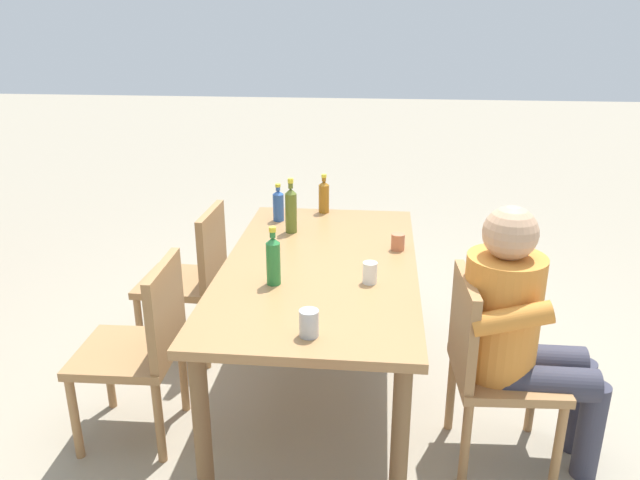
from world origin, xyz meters
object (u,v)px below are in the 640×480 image
(cup_white, at_px, (370,273))
(chair_far_right, at_px, (194,273))
(cup_terracotta, at_px, (398,242))
(bottle_green, at_px, (273,260))
(dining_table, at_px, (320,279))
(person_in_white_shirt, at_px, (519,327))
(cup_steel, at_px, (309,323))
(chair_far_left, at_px, (143,342))
(bottle_amber, at_px, (324,196))
(bottle_olive, at_px, (291,209))
(chair_near_left, at_px, (489,361))
(bottle_blue, at_px, (278,205))

(cup_white, bearing_deg, chair_far_right, 59.32)
(cup_white, height_order, cup_terracotta, cup_white)
(chair_far_right, bearing_deg, bottle_green, -138.17)
(dining_table, xyz_separation_m, cup_terracotta, (0.22, -0.38, 0.13))
(chair_far_right, height_order, cup_white, chair_far_right)
(person_in_white_shirt, bearing_deg, cup_steel, 110.73)
(dining_table, bearing_deg, chair_far_left, 117.12)
(bottle_amber, distance_m, cup_white, 1.06)
(dining_table, relative_size, chair_far_right, 2.01)
(bottle_green, bearing_deg, cup_steel, -155.00)
(bottle_amber, distance_m, bottle_olive, 0.40)
(bottle_amber, bearing_deg, chair_near_left, -145.78)
(chair_near_left, height_order, cup_terracotta, chair_near_left)
(cup_steel, bearing_deg, bottle_green, 25.00)
(cup_terracotta, bearing_deg, bottle_green, 130.62)
(bottle_green, relative_size, bottle_blue, 1.22)
(chair_far_right, distance_m, cup_white, 1.21)
(dining_table, xyz_separation_m, chair_far_left, (-0.39, 0.76, -0.17))
(bottle_amber, relative_size, cup_steel, 2.26)
(chair_far_right, height_order, chair_far_left, same)
(bottle_blue, xyz_separation_m, cup_white, (-0.83, -0.55, -0.05))
(person_in_white_shirt, distance_m, cup_terracotta, 0.80)
(chair_far_left, xyz_separation_m, cup_white, (0.18, -1.01, 0.31))
(chair_far_right, height_order, bottle_blue, bottle_blue)
(bottle_green, distance_m, bottle_olive, 0.70)
(chair_far_left, xyz_separation_m, cup_terracotta, (0.61, -1.14, 0.30))
(bottle_amber, distance_m, cup_steel, 1.53)
(cup_white, xyz_separation_m, cup_steel, (-0.51, 0.21, 0.00))
(chair_near_left, distance_m, chair_far_right, 1.72)
(dining_table, height_order, cup_steel, cup_steel)
(bottle_blue, relative_size, bottle_olive, 0.73)
(chair_near_left, height_order, cup_white, chair_near_left)
(dining_table, height_order, person_in_white_shirt, person_in_white_shirt)
(chair_far_left, height_order, bottle_blue, bottle_blue)
(chair_far_right, relative_size, bottle_amber, 3.67)
(chair_far_left, distance_m, cup_steel, 0.91)
(cup_terracotta, bearing_deg, chair_near_left, -147.96)
(bottle_amber, height_order, cup_terracotta, bottle_amber)
(chair_near_left, xyz_separation_m, cup_terracotta, (0.62, 0.39, 0.30))
(bottle_green, bearing_deg, bottle_amber, -6.60)
(cup_white, relative_size, cup_terracotta, 1.15)
(dining_table, distance_m, person_in_white_shirt, 0.96)
(cup_terracotta, bearing_deg, person_in_white_shirt, -141.05)
(chair_far_right, height_order, bottle_green, bottle_green)
(person_in_white_shirt, height_order, bottle_blue, person_in_white_shirt)
(cup_white, bearing_deg, bottle_blue, 33.41)
(cup_steel, bearing_deg, dining_table, 2.42)
(chair_near_left, bearing_deg, dining_table, 62.48)
(chair_far_right, height_order, cup_steel, chair_far_right)
(chair_far_right, bearing_deg, bottle_amber, -59.35)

